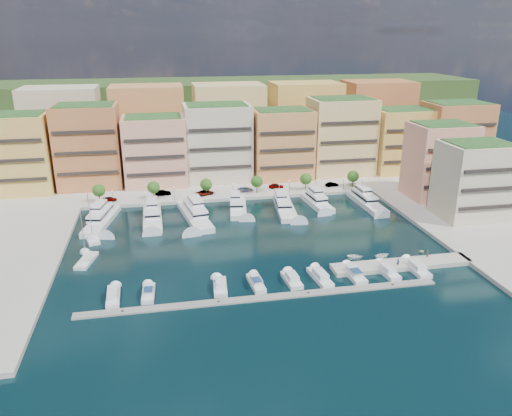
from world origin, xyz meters
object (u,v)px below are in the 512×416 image
object	(u,v)px
yacht_4	(284,206)
yacht_5	(317,201)
yacht_2	(194,213)
car_2	(205,193)
lamppost_1	(174,191)
cruiser_9	(416,268)
tree_1	(153,187)
lamppost_0	(112,195)
lamppost_2	(233,188)
cruiser_0	(113,297)
tree_0	(99,190)
lamppost_4	(344,182)
tender_3	(422,251)
tree_5	(353,176)
tender_2	(383,255)
person_0	(398,262)
tender_1	(371,261)
sailboat_1	(87,261)
cruiser_6	(320,277)
cruiser_4	(256,283)
yacht_1	(152,215)
cruiser_3	(220,287)
cruiser_8	(387,271)
person_1	(427,253)
cruiser_1	(148,293)
car_0	(110,199)
sailboat_2	(92,239)
cruiser_5	(292,280)
tree_4	(306,179)
yacht_6	(366,200)
cruiser_7	(354,274)
car_1	(163,193)
tree_3	(257,182)
lamppost_3	(289,185)
yacht_0	(102,218)
yacht_3	(238,206)
car_4	(276,186)

from	to	relation	value
yacht_4	yacht_5	bearing A→B (deg)	12.79
yacht_2	car_2	world-z (taller)	yacht_2
lamppost_1	cruiser_9	xyz separation A→B (m)	(50.18, -55.80, -3.28)
tree_1	lamppost_0	distance (m)	12.25
lamppost_2	cruiser_0	bearing A→B (deg)	-119.86
tree_0	lamppost_4	bearing A→B (deg)	-1.73
yacht_5	tender_3	bearing A→B (deg)	-69.48
tree_5	tender_2	bearing A→B (deg)	-103.54
yacht_4	person_0	size ratio (longest dim) A/B	12.49
tree_1	lamppost_1	size ratio (longest dim) A/B	1.35
tender_1	sailboat_1	bearing A→B (deg)	93.28
cruiser_6	cruiser_4	bearing A→B (deg)	-179.98
yacht_1	cruiser_3	bearing A→B (deg)	-72.69
lamppost_4	cruiser_8	distance (m)	56.92
person_1	cruiser_9	bearing A→B (deg)	31.48
cruiser_9	tree_0	bearing A→B (deg)	141.17
cruiser_1	car_0	xyz separation A→B (m)	(-11.86, 58.64, 1.13)
cruiser_3	sailboat_2	distance (m)	42.01
cruiser_3	cruiser_5	distance (m)	15.03
tree_4	yacht_6	xyz separation A→B (m)	(14.81, -14.04, -3.53)
tree_4	lamppost_4	distance (m)	12.25
lamppost_1	cruiser_5	bearing A→B (deg)	-68.43
cruiser_5	person_1	size ratio (longest dim) A/B	4.05
cruiser_6	cruiser_7	world-z (taller)	cruiser_7
cruiser_4	car_1	distance (m)	63.92
tender_2	cruiser_9	bearing A→B (deg)	-166.51
tender_2	tender_1	bearing A→B (deg)	106.78
cruiser_1	cruiser_5	bearing A→B (deg)	0.03
tree_3	yacht_1	world-z (taller)	tree_3
yacht_4	cruiser_1	world-z (taller)	yacht_4
cruiser_6	lamppost_3	bearing A→B (deg)	82.06
yacht_2	person_1	distance (m)	62.84
yacht_0	person_0	bearing A→B (deg)	-32.48
cruiser_7	tender_3	distance (m)	22.14
cruiser_6	tender_3	xyz separation A→B (m)	(27.87, 8.58, -0.16)
cruiser_3	person_1	size ratio (longest dim) A/B	4.14
tender_3	car_2	bearing A→B (deg)	36.79
lamppost_3	lamppost_2	bearing A→B (deg)	180.00
tree_0	yacht_4	world-z (taller)	tree_0
tree_4	cruiser_5	bearing A→B (deg)	-108.96
lamppost_4	yacht_3	distance (m)	37.41
cruiser_1	cruiser_5	xyz separation A→B (m)	(29.33, 0.02, -0.02)
cruiser_3	tender_3	size ratio (longest dim) A/B	5.17
tree_4	cruiser_9	world-z (taller)	tree_4
tree_0	cruiser_3	world-z (taller)	tree_0
cruiser_5	car_4	world-z (taller)	car_4
tree_1	sailboat_2	bearing A→B (deg)	-119.61
cruiser_4	person_0	distance (m)	31.93
sailboat_1	car_4	size ratio (longest dim) A/B	2.73
tender_2	cruiser_3	bearing A→B (deg)	87.07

